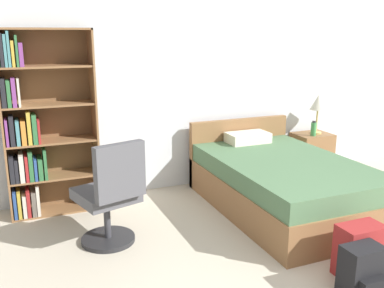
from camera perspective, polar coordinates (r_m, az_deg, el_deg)
name	(u,v)px	position (r m, az deg, el deg)	size (l,w,h in m)	color
wall_back	(200,79)	(5.19, 1.01, 8.64)	(9.00, 0.06, 2.60)	silver
bookshelf	(37,129)	(4.58, -19.94, 1.93)	(0.91, 0.33, 1.89)	brown
bed	(280,182)	(4.69, 11.71, -5.03)	(1.32, 2.08, 0.81)	brown
office_chair	(111,197)	(3.80, -10.77, -6.92)	(0.60, 0.66, 0.97)	#232326
nightstand	(311,154)	(5.93, 15.60, -1.25)	(0.47, 0.41, 0.55)	brown
table_lamp	(318,104)	(5.82, 16.46, 5.16)	(0.21, 0.21, 0.52)	tan
water_bottle	(314,129)	(5.73, 15.90, 1.96)	(0.07, 0.07, 0.19)	#3F8C4C
backpack_red	(361,252)	(3.64, 21.56, -13.29)	(0.35, 0.29, 0.42)	maroon
backpack_black	(363,273)	(3.41, 21.79, -15.63)	(0.29, 0.25, 0.38)	black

